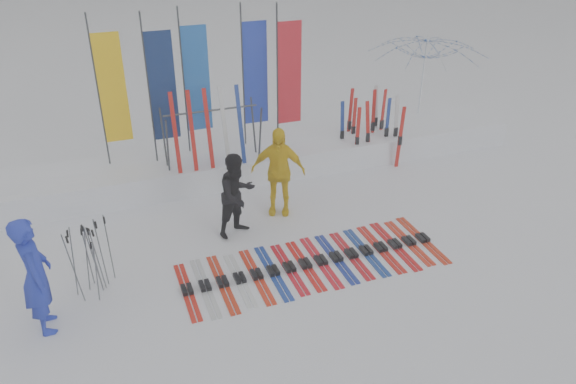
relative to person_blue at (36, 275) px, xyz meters
name	(u,v)px	position (x,y,z in m)	size (l,w,h in m)	color
ground	(310,290)	(4.07, -0.57, -0.95)	(120.00, 120.00, 0.00)	white
snow_bank	(235,163)	(4.07, 4.03, -0.65)	(14.00, 1.60, 0.60)	white
person_blue	(36,275)	(0.00, 0.00, 0.00)	(0.69, 0.45, 1.90)	#1F30B6
person_black	(237,195)	(3.45, 1.56, -0.12)	(0.80, 0.63, 1.65)	black
person_yellow	(278,171)	(4.44, 2.05, -0.03)	(1.08, 0.45, 1.85)	yellow
tent_canopy	(423,87)	(9.34, 4.61, 0.41)	(2.96, 3.02, 2.71)	white
ski_row	(313,262)	(4.39, 0.09, -0.91)	(4.67, 1.70, 0.07)	red
pole_cluster	(91,259)	(0.75, 0.68, -0.34)	(0.68, 0.68, 1.24)	#595B60
feather_flags	(204,81)	(3.53, 4.25, 1.30)	(4.39, 0.33, 3.20)	#383A3F
ski_rack	(212,128)	(3.50, 3.63, 0.43)	(2.04, 0.80, 1.23)	#383A3F
upright_skis	(371,128)	(7.43, 3.75, -0.15)	(1.33, 1.16, 1.69)	red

